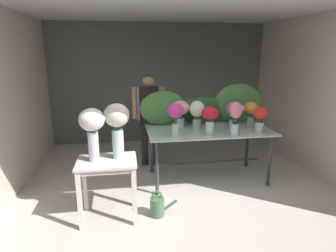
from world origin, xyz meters
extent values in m
plane|color=beige|center=(0.00, 1.99, 0.00)|extent=(8.74, 8.74, 0.00)
cube|color=slate|center=(0.00, 3.97, 1.32)|extent=(4.90, 0.12, 2.64)
cube|color=beige|center=(-2.45, 1.99, 1.32)|extent=(0.12, 4.09, 2.64)
cube|color=beige|center=(2.45, 1.99, 1.32)|extent=(0.12, 4.09, 2.64)
cube|color=silver|center=(0.00, 1.99, 2.70)|extent=(5.02, 4.09, 0.12)
cube|color=silver|center=(0.49, 1.69, 0.83)|extent=(1.93, 0.99, 0.02)
cylinder|color=#38383D|center=(-0.37, 1.29, 0.41)|extent=(0.05, 0.05, 0.82)
sphere|color=#38383D|center=(-0.37, 1.29, 0.03)|extent=(0.07, 0.07, 0.07)
cylinder|color=#38383D|center=(1.36, 1.29, 0.41)|extent=(0.05, 0.05, 0.82)
sphere|color=#38383D|center=(1.36, 1.29, 0.03)|extent=(0.07, 0.07, 0.07)
cylinder|color=#38383D|center=(-0.37, 2.09, 0.41)|extent=(0.05, 0.05, 0.82)
sphere|color=#38383D|center=(-0.37, 2.09, 0.03)|extent=(0.07, 0.07, 0.07)
cylinder|color=#38383D|center=(1.36, 2.09, 0.41)|extent=(0.05, 0.05, 0.82)
sphere|color=#38383D|center=(1.36, 2.09, 0.03)|extent=(0.07, 0.07, 0.07)
cylinder|color=#38383D|center=(0.49, 1.69, 0.29)|extent=(1.73, 0.03, 0.03)
cube|color=silver|center=(-1.03, 0.81, 0.75)|extent=(0.71, 0.52, 0.03)
cube|color=silver|center=(-1.03, 0.81, 0.71)|extent=(0.65, 0.46, 0.06)
cube|color=silver|center=(-1.34, 0.58, 0.37)|extent=(0.05, 0.05, 0.74)
cube|color=silver|center=(-0.72, 0.58, 0.37)|extent=(0.05, 0.05, 0.74)
cube|color=silver|center=(-1.34, 1.03, 0.37)|extent=(0.05, 0.05, 0.74)
cube|color=silver|center=(-0.72, 1.03, 0.37)|extent=(0.05, 0.05, 0.74)
cylinder|color=#232328|center=(-0.46, 2.44, 0.43)|extent=(0.12, 0.12, 0.86)
cylinder|color=#232328|center=(-0.29, 2.44, 0.43)|extent=(0.12, 0.12, 0.86)
cube|color=#999EA8|center=(-0.38, 2.44, 1.15)|extent=(0.40, 0.22, 0.57)
cube|color=black|center=(-0.38, 2.32, 1.11)|extent=(0.34, 0.02, 0.69)
cylinder|color=tan|center=(-0.62, 2.44, 1.16)|extent=(0.09, 0.09, 0.55)
cylinder|color=tan|center=(-0.13, 2.44, 1.16)|extent=(0.09, 0.09, 0.55)
sphere|color=tan|center=(-0.38, 2.44, 1.53)|extent=(0.20, 0.20, 0.20)
ellipsoid|color=black|center=(-0.38, 2.46, 1.59)|extent=(0.15, 0.15, 0.09)
ellipsoid|color=#477F3D|center=(-0.18, 2.07, 1.13)|extent=(0.76, 0.21, 0.57)
ellipsoid|color=#28562D|center=(0.50, 2.07, 1.07)|extent=(0.91, 0.20, 0.45)
ellipsoid|color=#477F3D|center=(1.12, 2.07, 1.17)|extent=(0.84, 0.29, 0.66)
cylinder|color=silver|center=(-0.09, 1.39, 0.94)|extent=(0.10, 0.10, 0.19)
cylinder|color=#9EBCB2|center=(-0.09, 1.39, 0.88)|extent=(0.09, 0.09, 0.08)
cylinder|color=#477F3D|center=(-0.07, 1.39, 1.01)|extent=(0.01, 0.01, 0.31)
cylinder|color=#477F3D|center=(-0.09, 1.41, 1.01)|extent=(0.01, 0.01, 0.31)
cylinder|color=#477F3D|center=(-0.10, 1.39, 1.01)|extent=(0.01, 0.01, 0.31)
cylinder|color=#477F3D|center=(-0.09, 1.38, 1.01)|extent=(0.01, 0.01, 0.31)
ellipsoid|color=#D1338E|center=(-0.09, 1.39, 1.22)|extent=(0.24, 0.24, 0.21)
sphere|color=#D1338E|center=(-0.02, 1.40, 1.20)|extent=(0.07, 0.07, 0.07)
cylinder|color=silver|center=(0.09, 1.89, 0.92)|extent=(0.13, 0.13, 0.14)
cylinder|color=#9EBCB2|center=(0.09, 1.89, 0.88)|extent=(0.12, 0.12, 0.06)
cylinder|color=#2D6028|center=(0.10, 1.89, 0.97)|extent=(0.01, 0.01, 0.24)
cylinder|color=#2D6028|center=(0.08, 1.91, 0.97)|extent=(0.01, 0.01, 0.24)
cylinder|color=#2D6028|center=(0.05, 1.89, 0.97)|extent=(0.01, 0.01, 0.24)
cylinder|color=#2D6028|center=(0.09, 1.87, 0.97)|extent=(0.01, 0.01, 0.24)
ellipsoid|color=#F4B78E|center=(0.09, 1.89, 1.16)|extent=(0.30, 0.30, 0.22)
cylinder|color=silver|center=(0.42, 1.38, 0.95)|extent=(0.12, 0.12, 0.21)
cylinder|color=#9EBCB2|center=(0.42, 1.38, 0.89)|extent=(0.11, 0.11, 0.09)
cylinder|color=#28562D|center=(0.43, 1.38, 0.98)|extent=(0.01, 0.01, 0.26)
cylinder|color=#28562D|center=(0.39, 1.40, 0.98)|extent=(0.01, 0.01, 0.26)
cylinder|color=#28562D|center=(0.40, 1.35, 0.98)|extent=(0.01, 0.01, 0.26)
ellipsoid|color=red|center=(0.42, 1.38, 1.17)|extent=(0.25, 0.25, 0.18)
sphere|color=red|center=(0.33, 1.38, 1.14)|extent=(0.07, 0.07, 0.07)
sphere|color=red|center=(0.51, 1.36, 1.18)|extent=(0.07, 0.07, 0.07)
cylinder|color=silver|center=(1.20, 1.72, 0.92)|extent=(0.10, 0.10, 0.16)
cylinder|color=#9EBCB2|center=(1.20, 1.72, 0.88)|extent=(0.09, 0.09, 0.07)
cylinder|color=#2D6028|center=(1.22, 1.72, 0.98)|extent=(0.01, 0.01, 0.25)
cylinder|color=#2D6028|center=(1.18, 1.74, 0.98)|extent=(0.01, 0.01, 0.25)
cylinder|color=#2D6028|center=(1.19, 1.71, 0.98)|extent=(0.01, 0.01, 0.25)
ellipsoid|color=orange|center=(1.20, 1.72, 1.16)|extent=(0.21, 0.21, 0.19)
sphere|color=orange|center=(1.13, 1.74, 1.16)|extent=(0.06, 0.06, 0.06)
sphere|color=orange|center=(1.28, 1.70, 1.16)|extent=(0.09, 0.09, 0.09)
ellipsoid|color=#477F3D|center=(1.24, 1.71, 1.02)|extent=(0.11, 0.08, 0.03)
cylinder|color=silver|center=(1.19, 1.38, 0.92)|extent=(0.13, 0.13, 0.16)
cylinder|color=#9EBCB2|center=(1.19, 1.38, 0.88)|extent=(0.12, 0.12, 0.07)
cylinder|color=#387033|center=(1.21, 1.39, 0.97)|extent=(0.01, 0.01, 0.24)
cylinder|color=#387033|center=(1.18, 1.41, 0.97)|extent=(0.01, 0.01, 0.24)
cylinder|color=#387033|center=(1.17, 1.38, 0.97)|extent=(0.01, 0.01, 0.24)
cylinder|color=#387033|center=(1.18, 1.35, 0.97)|extent=(0.01, 0.01, 0.24)
ellipsoid|color=red|center=(1.19, 1.38, 1.14)|extent=(0.22, 0.22, 0.18)
sphere|color=red|center=(1.13, 1.38, 1.15)|extent=(0.10, 0.10, 0.10)
sphere|color=red|center=(1.25, 1.36, 1.16)|extent=(0.09, 0.09, 0.09)
cylinder|color=silver|center=(0.86, 1.61, 0.92)|extent=(0.11, 0.11, 0.15)
cylinder|color=#9EBCB2|center=(0.86, 1.61, 0.88)|extent=(0.10, 0.10, 0.06)
cylinder|color=#28562D|center=(0.89, 1.62, 0.97)|extent=(0.01, 0.01, 0.24)
cylinder|color=#28562D|center=(0.85, 1.63, 0.97)|extent=(0.01, 0.01, 0.24)
cylinder|color=#28562D|center=(0.85, 1.60, 0.97)|extent=(0.01, 0.01, 0.24)
ellipsoid|color=#E54C9E|center=(0.86, 1.61, 1.16)|extent=(0.23, 0.23, 0.23)
sphere|color=#E54C9E|center=(0.96, 1.63, 1.12)|extent=(0.07, 0.07, 0.07)
ellipsoid|color=#387033|center=(0.89, 1.61, 1.02)|extent=(0.11, 0.09, 0.03)
cylinder|color=silver|center=(0.76, 1.29, 0.93)|extent=(0.11, 0.11, 0.17)
cylinder|color=#9EBCB2|center=(0.76, 1.29, 0.88)|extent=(0.10, 0.10, 0.07)
cylinder|color=#2D6028|center=(0.79, 1.30, 1.00)|extent=(0.01, 0.01, 0.29)
cylinder|color=#2D6028|center=(0.75, 1.31, 1.00)|extent=(0.01, 0.01, 0.29)
cylinder|color=#2D6028|center=(0.76, 1.26, 1.00)|extent=(0.01, 0.01, 0.29)
ellipsoid|color=pink|center=(0.76, 1.29, 1.22)|extent=(0.18, 0.18, 0.24)
sphere|color=pink|center=(0.84, 1.28, 1.25)|extent=(0.10, 0.10, 0.10)
ellipsoid|color=#28562D|center=(0.76, 1.30, 1.04)|extent=(0.10, 0.09, 0.03)
cylinder|color=silver|center=(0.32, 1.74, 0.92)|extent=(0.13, 0.13, 0.15)
cylinder|color=#9EBCB2|center=(0.32, 1.74, 0.88)|extent=(0.12, 0.12, 0.06)
cylinder|color=#477F3D|center=(0.35, 1.74, 0.97)|extent=(0.01, 0.01, 0.23)
cylinder|color=#477F3D|center=(0.30, 1.77, 0.97)|extent=(0.01, 0.01, 0.23)
cylinder|color=#477F3D|center=(0.31, 1.71, 0.97)|extent=(0.01, 0.01, 0.23)
ellipsoid|color=white|center=(0.32, 1.74, 1.16)|extent=(0.23, 0.23, 0.25)
sphere|color=white|center=(0.25, 1.74, 1.20)|extent=(0.08, 0.08, 0.08)
cylinder|color=silver|center=(-1.17, 0.81, 0.95)|extent=(0.12, 0.12, 0.36)
cylinder|color=#9EBCB2|center=(-1.17, 0.81, 0.84)|extent=(0.11, 0.11, 0.15)
cylinder|color=#28562D|center=(-1.15, 0.80, 0.98)|extent=(0.01, 0.01, 0.41)
cylinder|color=#28562D|center=(-1.18, 0.82, 0.98)|extent=(0.01, 0.01, 0.41)
cylinder|color=#28562D|center=(-1.17, 0.78, 0.98)|extent=(0.01, 0.01, 0.41)
ellipsoid|color=white|center=(-1.17, 0.81, 1.27)|extent=(0.29, 0.29, 0.27)
sphere|color=white|center=(-1.26, 0.81, 1.31)|extent=(0.09, 0.09, 0.09)
sphere|color=white|center=(-1.05, 0.78, 1.29)|extent=(0.08, 0.08, 0.08)
ellipsoid|color=#387033|center=(-1.13, 0.77, 1.14)|extent=(0.07, 0.11, 0.03)
cylinder|color=silver|center=(-0.89, 0.86, 0.94)|extent=(0.14, 0.14, 0.35)
cylinder|color=#9EBCB2|center=(-0.89, 0.86, 0.84)|extent=(0.13, 0.13, 0.15)
cylinder|color=#477F3D|center=(-0.86, 0.86, 1.00)|extent=(0.01, 0.01, 0.44)
cylinder|color=#477F3D|center=(-0.89, 0.88, 1.00)|extent=(0.01, 0.01, 0.44)
cylinder|color=#477F3D|center=(-0.90, 0.83, 1.00)|extent=(0.01, 0.01, 0.44)
ellipsoid|color=silver|center=(-0.89, 0.86, 1.30)|extent=(0.30, 0.30, 0.28)
sphere|color=silver|center=(-0.99, 0.85, 1.34)|extent=(0.08, 0.08, 0.08)
sphere|color=silver|center=(-0.80, 0.88, 1.33)|extent=(0.08, 0.08, 0.08)
ellipsoid|color=#387033|center=(-0.87, 0.86, 1.13)|extent=(0.11, 0.06, 0.03)
cylinder|color=#4C704C|center=(-0.43, 0.74, 0.12)|extent=(0.18, 0.18, 0.24)
cylinder|color=#4C704C|center=(-0.26, 0.74, 0.13)|extent=(0.18, 0.04, 0.14)
torus|color=#4C704C|center=(-0.43, 0.74, 0.28)|extent=(0.13, 0.02, 0.13)
camera|label=1|loc=(-0.79, -2.43, 2.02)|focal=30.14mm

